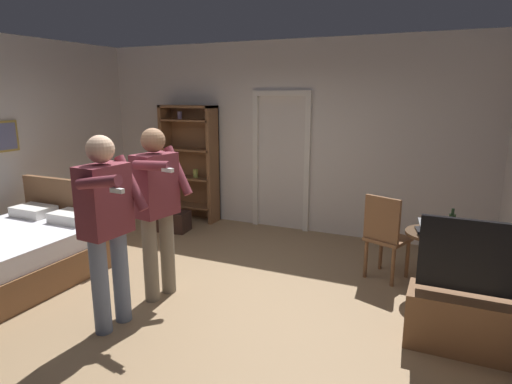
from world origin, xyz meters
TOP-DOWN VIEW (x-y plane):
  - ground_plane at (0.00, 0.00)m, footprint 6.74×6.74m
  - wall_back at (0.00, 2.77)m, footprint 6.37×0.12m
  - doorway_frame at (0.04, 2.69)m, footprint 0.93×0.08m
  - bed at (-2.03, -0.43)m, footprint 1.52×1.99m
  - bookshelf at (-1.52, 2.54)m, footprint 0.96×0.32m
  - tv_flatscreen at (2.76, 0.17)m, footprint 1.15×0.40m
  - side_table at (2.35, 1.12)m, footprint 0.60×0.60m
  - laptop at (2.33, 1.08)m, footprint 0.39×0.39m
  - bottle_on_table at (2.49, 1.04)m, footprint 0.06×0.06m
  - wooden_chair at (1.83, 1.34)m, footprint 0.54×0.54m
  - person_blue_shirt at (-0.27, -0.74)m, footprint 0.63×0.61m
  - person_striped_shirt at (-0.24, -0.06)m, footprint 0.62×0.65m
  - suitcase_dark at (-1.47, 1.83)m, footprint 0.63×0.41m

SIDE VIEW (x-z plane):
  - ground_plane at x=0.00m, z-range 0.00..0.00m
  - suitcase_dark at x=-1.47m, z-range 0.00..0.31m
  - bed at x=-2.03m, z-range -0.21..0.81m
  - tv_flatscreen at x=2.76m, z-range -0.24..0.89m
  - side_table at x=2.35m, z-range 0.12..0.82m
  - wooden_chair at x=1.83m, z-range 0.05..1.04m
  - laptop at x=2.33m, z-range 0.67..0.83m
  - bottle_on_table at x=2.49m, z-range 0.68..0.97m
  - person_blue_shirt at x=-0.27m, z-range 0.14..1.90m
  - bookshelf at x=-1.52m, z-range 0.07..1.98m
  - person_striped_shirt at x=-0.24m, z-range 0.15..1.91m
  - doorway_frame at x=0.04m, z-range 0.16..2.29m
  - wall_back at x=0.00m, z-range 0.00..2.86m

